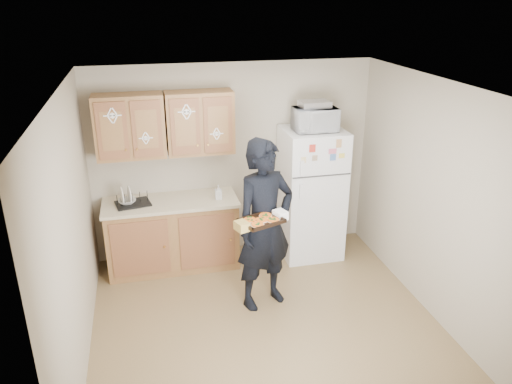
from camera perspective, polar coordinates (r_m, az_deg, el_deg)
floor at (r=5.47m, az=1.23°, el=-14.94°), size 3.60×3.60×0.00m
ceiling at (r=4.44m, az=1.50°, el=11.77°), size 3.60×3.60×0.00m
wall_back at (r=6.46m, az=-2.63°, el=3.59°), size 3.60×0.04×2.50m
wall_front at (r=3.36m, az=9.32°, el=-15.69°), size 3.60×0.04×2.50m
wall_left at (r=4.75m, az=-20.27°, el=-4.90°), size 0.04×3.60×2.50m
wall_right at (r=5.52m, az=19.75°, el=-1.02°), size 0.04×3.60×2.50m
refrigerator at (r=6.50m, az=6.30°, el=-0.17°), size 0.75×0.70×1.70m
base_cabinet at (r=6.39m, az=-9.50°, el=-4.89°), size 1.60×0.60×0.86m
countertop at (r=6.20m, az=-9.75°, el=-1.18°), size 1.64×0.64×0.04m
upper_cab_left at (r=6.03m, az=-14.24°, el=7.28°), size 0.80×0.33×0.75m
upper_cab_right at (r=6.06m, az=-6.43°, el=7.90°), size 0.80×0.33×0.75m
cereal_box at (r=7.16m, az=9.35°, el=-4.23°), size 0.20×0.07×0.32m
person at (r=5.35m, az=1.02°, el=-3.85°), size 0.82×0.68×1.92m
baking_tray at (r=4.99m, az=0.64°, el=-3.36°), size 0.49×0.42×0.04m
pizza_front_left at (r=4.89m, az=0.17°, el=-3.74°), size 0.14×0.14×0.02m
pizza_front_right at (r=4.99m, az=1.98°, el=-3.21°), size 0.14×0.14×0.02m
pizza_back_left at (r=4.99m, az=-0.70°, el=-3.18°), size 0.14×0.14×0.02m
pizza_back_right at (r=5.09m, az=1.09°, el=-2.67°), size 0.14×0.14×0.02m
pizza_center at (r=4.99m, az=0.64°, el=-3.20°), size 0.14×0.14×0.02m
microwave at (r=6.15m, az=6.76°, el=8.25°), size 0.52×0.36×0.29m
foil_pan at (r=6.13m, az=6.70°, el=9.96°), size 0.37×0.26×0.08m
dish_rack at (r=6.16m, az=-13.94°, el=-0.69°), size 0.45×0.37×0.16m
bowl at (r=6.17m, az=-14.51°, el=-1.04°), size 0.22×0.22×0.05m
soap_bottle at (r=6.15m, az=-4.32°, el=-0.00°), size 0.08×0.09×0.18m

